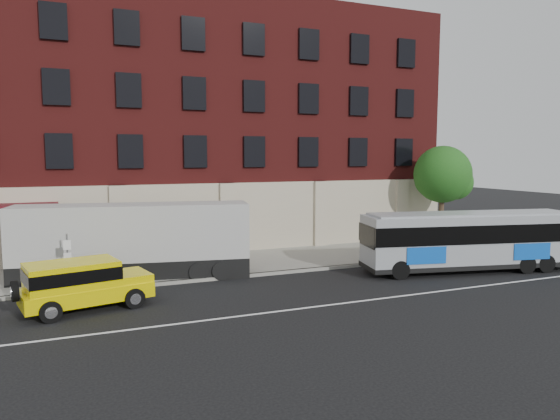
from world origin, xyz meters
name	(u,v)px	position (x,y,z in m)	size (l,w,h in m)	color
ground	(317,311)	(0.00, 0.00, 0.00)	(120.00, 120.00, 0.00)	black
sidewalk	(242,262)	(0.00, 9.00, 0.07)	(60.00, 6.00, 0.15)	gray
kerb	(261,274)	(0.00, 6.00, 0.07)	(60.00, 0.25, 0.15)	gray
lane_line	(311,307)	(0.00, 0.50, 0.01)	(60.00, 0.12, 0.01)	silver
building	(204,127)	(-0.01, 16.92, 7.58)	(30.00, 12.10, 15.00)	#5D1716
sign_pole	(68,259)	(-8.50, 6.15, 1.45)	(0.30, 0.20, 2.50)	slate
street_tree	(443,177)	(13.54, 9.48, 4.41)	(3.60, 3.60, 6.20)	#3D2E1E
city_bus	(470,239)	(9.91, 3.05, 1.62)	(10.95, 4.38, 2.93)	#91959A
yellow_suv	(81,282)	(-8.05, 3.46, 1.06)	(4.96, 2.87, 1.84)	#EDD900
shipping_container	(134,242)	(-5.69, 7.60, 1.73)	(10.71, 3.93, 3.50)	black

